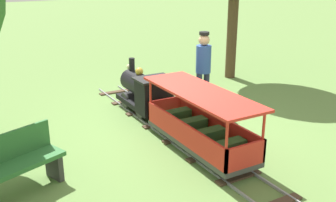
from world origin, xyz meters
TOP-DOWN VIEW (x-y plane):
  - ground_plane at (0.00, 0.00)m, footprint 60.00×60.00m
  - track at (0.00, -0.14)m, footprint 0.73×6.05m
  - locomotive at (0.00, 0.89)m, footprint 0.69×1.45m
  - passenger_car at (0.00, -1.04)m, footprint 0.79×2.35m
  - conductor_person at (1.13, 0.51)m, footprint 0.30×0.30m
  - park_bench at (-2.79, -0.91)m, footprint 1.36×0.84m

SIDE VIEW (x-z plane):
  - ground_plane at x=0.00m, z-range 0.00..0.00m
  - track at x=0.00m, z-range 0.00..0.04m
  - park_bench at x=-2.79m, z-range 0.01..0.83m
  - passenger_car at x=0.00m, z-range -0.06..0.91m
  - locomotive at x=0.00m, z-range -0.01..0.98m
  - conductor_person at x=1.13m, z-range 0.15..1.77m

